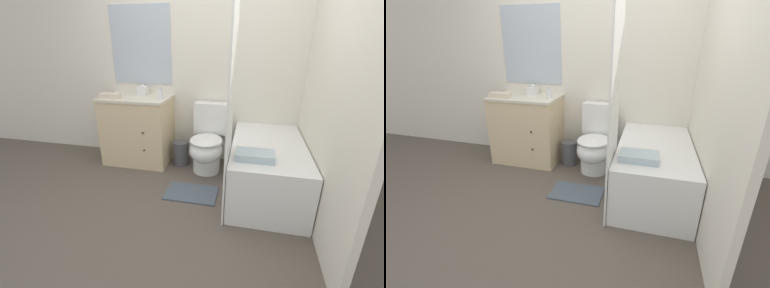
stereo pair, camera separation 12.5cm
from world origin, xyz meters
The scene contains 14 objects.
ground_plane centered at (0.00, 0.00, 0.00)m, with size 14.00×14.00×0.00m, color brown.
wall_back centered at (-0.01, 1.50, 1.25)m, with size 8.00×0.06×2.50m.
wall_right centered at (1.23, 0.74, 1.25)m, with size 0.05×2.47×2.50m.
vanity_cabinet centered at (-0.78, 1.20, 0.44)m, with size 0.85×0.58×0.86m.
sink_faucet centered at (-0.78, 1.39, 0.90)m, with size 0.14×0.12×0.12m.
toilet centered at (0.14, 1.13, 0.35)m, with size 0.41×0.65×0.80m.
bathtub centered at (0.83, 0.80, 0.27)m, with size 0.72×1.35×0.54m.
shower_curtain centered at (0.46, 0.36, 0.93)m, with size 0.02×0.53×1.85m.
wastebasket centered at (-0.21, 1.20, 0.16)m, with size 0.20×0.20×0.31m.
tissue_box centered at (-0.73, 1.34, 0.92)m, with size 0.11×0.14×0.13m.
soap_dispenser centered at (-0.43, 1.16, 0.92)m, with size 0.07×0.07×0.14m.
hand_towel_folded centered at (-1.04, 1.05, 0.89)m, with size 0.25×0.12×0.06m.
bath_towel_folded centered at (0.69, 0.39, 0.57)m, with size 0.33×0.21×0.07m.
bath_mat centered at (0.08, 0.54, 0.01)m, with size 0.54×0.36×0.02m.
Camera 1 is at (0.61, -1.72, 1.50)m, focal length 24.00 mm.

